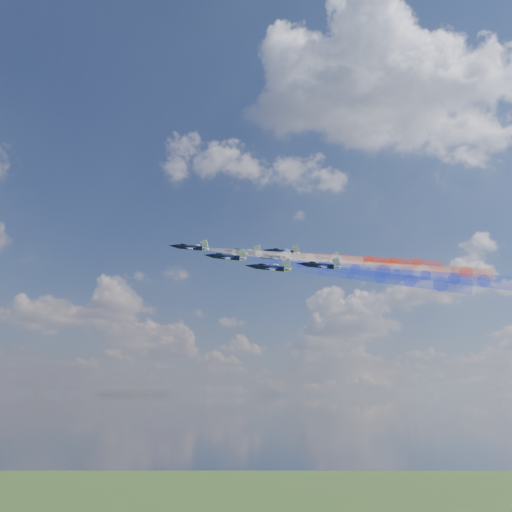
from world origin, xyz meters
TOP-DOWN VIEW (x-y plane):
  - jet_lead at (10.47, 16.94)m, footprint 14.74×14.65m
  - trail_lead at (28.68, -0.48)m, footprint 32.38×31.64m
  - jet_inner_left at (13.07, 3.76)m, footprint 14.74×14.65m
  - trail_inner_left at (31.28, -13.66)m, footprint 32.38×31.64m
  - jet_inner_right at (27.25, 15.26)m, footprint 14.74×14.65m
  - trail_inner_right at (45.45, -2.16)m, footprint 32.38×31.64m
  - jet_outer_left at (15.16, -10.76)m, footprint 14.74×14.65m
  - trail_outer_left at (33.37, -28.18)m, footprint 32.38×31.64m
  - jet_center_third at (27.49, 2.75)m, footprint 14.74×14.65m
  - trail_center_third at (45.69, -14.66)m, footprint 32.38×31.64m
  - jet_outer_right at (40.32, 13.65)m, footprint 14.74×14.65m
  - trail_outer_right at (58.53, -3.77)m, footprint 32.38×31.64m
  - jet_rear_left at (29.46, -12.99)m, footprint 14.74×14.65m
  - trail_rear_left at (47.66, -30.41)m, footprint 32.38×31.64m
  - jet_rear_right at (43.06, 0.12)m, footprint 14.74×14.65m
  - trail_rear_right at (61.26, -17.30)m, footprint 32.38×31.64m

SIDE VIEW (x-z plane):
  - trail_outer_left at x=33.37m, z-range 143.03..152.55m
  - trail_rear_left at x=47.66m, z-range 145.07..154.59m
  - jet_outer_left at x=15.16m, z-range 147.15..154.32m
  - trail_inner_left at x=31.28m, z-range 147.89..157.42m
  - jet_rear_left at x=29.46m, z-range 149.19..156.36m
  - trail_center_third at x=45.69m, z-range 149.73..159.25m
  - jet_inner_left at x=13.07m, z-range 152.01..159.19m
  - trail_rear_right at x=61.26m, z-range 150.89..160.41m
  - trail_lead at x=28.68m, z-range 152.52..162.04m
  - jet_center_third at x=27.49m, z-range 153.85..161.03m
  - trail_inner_right at x=45.45m, z-range 153.36..162.88m
  - jet_rear_right at x=43.06m, z-range 155.01..162.18m
  - trail_outer_right at x=58.53m, z-range 155.12..164.64m
  - jet_lead at x=10.47m, z-range 156.64..163.82m
  - jet_inner_right at x=27.25m, z-range 157.48..164.66m
  - jet_outer_right at x=40.32m, z-range 159.24..166.42m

